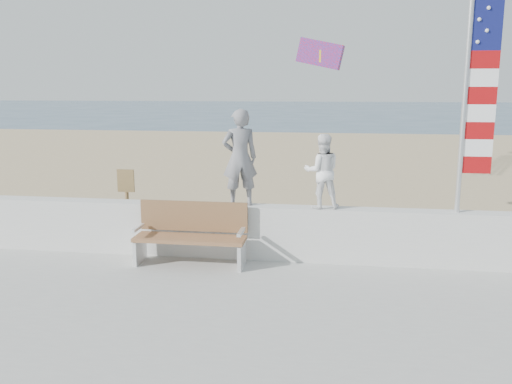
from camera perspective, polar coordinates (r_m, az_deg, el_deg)
ground at (r=7.51m, az=-3.64°, el=-12.77°), size 220.00×220.00×0.00m
sand at (r=16.06m, az=3.10°, el=0.27°), size 90.00×40.00×0.08m
seawall at (r=9.15m, az=-1.06°, el=-4.16°), size 30.00×0.35×0.90m
adult at (r=8.93m, az=-1.72°, el=3.63°), size 0.68×0.56×1.60m
child at (r=8.82m, az=6.97°, el=2.19°), size 0.66×0.56×1.21m
bench at (r=8.88m, az=-6.84°, el=-4.31°), size 1.80×0.57×1.00m
flag at (r=8.94m, az=21.99°, el=10.03°), size 0.50×0.08×3.50m
parafoil_kite at (r=10.88m, az=6.90°, el=14.21°), size 0.95×0.38×0.63m
sign at (r=10.31m, az=-13.43°, el=-0.93°), size 0.32×0.07×1.46m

